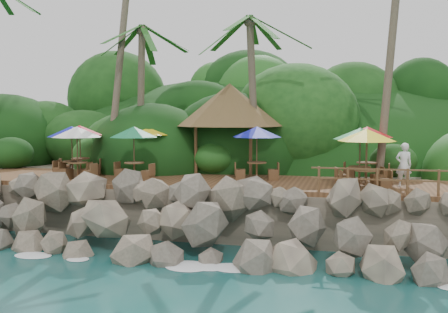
# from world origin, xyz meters

# --- Properties ---
(ground) EXTENTS (140.00, 140.00, 0.00)m
(ground) POSITION_xyz_m (0.00, 0.00, 0.00)
(ground) COLOR #19514F
(ground) RESTS_ON ground
(land_base) EXTENTS (32.00, 25.20, 2.10)m
(land_base) POSITION_xyz_m (0.00, 16.00, 1.05)
(land_base) COLOR gray
(land_base) RESTS_ON ground
(jungle_hill) EXTENTS (44.80, 28.00, 15.40)m
(jungle_hill) POSITION_xyz_m (0.00, 23.50, 0.00)
(jungle_hill) COLOR #143811
(jungle_hill) RESTS_ON ground
(seawall) EXTENTS (29.00, 4.00, 2.30)m
(seawall) POSITION_xyz_m (0.00, 2.00, 1.15)
(seawall) COLOR gray
(seawall) RESTS_ON ground
(terrace) EXTENTS (26.00, 5.00, 0.20)m
(terrace) POSITION_xyz_m (0.00, 6.00, 2.20)
(terrace) COLOR brown
(terrace) RESTS_ON land_base
(jungle_foliage) EXTENTS (44.00, 16.00, 12.00)m
(jungle_foliage) POSITION_xyz_m (0.00, 15.00, 0.00)
(jungle_foliage) COLOR #143811
(jungle_foliage) RESTS_ON ground
(foam_line) EXTENTS (25.20, 0.80, 0.06)m
(foam_line) POSITION_xyz_m (0.00, 0.30, 0.03)
(foam_line) COLOR white
(foam_line) RESTS_ON ground
(palapa) EXTENTS (5.53, 5.53, 4.60)m
(palapa) POSITION_xyz_m (-0.54, 9.33, 5.79)
(palapa) COLOR brown
(palapa) RESTS_ON ground
(dining_clusters) EXTENTS (21.53, 5.48, 2.47)m
(dining_clusters) POSITION_xyz_m (0.24, 5.68, 4.35)
(dining_clusters) COLOR brown
(dining_clusters) RESTS_ON terrace
(railing) EXTENTS (7.20, 0.10, 1.00)m
(railing) POSITION_xyz_m (7.73, 3.65, 2.91)
(railing) COLOR brown
(railing) RESTS_ON terrace
(waiter) EXTENTS (0.75, 0.56, 1.85)m
(waiter) POSITION_xyz_m (7.77, 5.80, 3.23)
(waiter) COLOR white
(waiter) RESTS_ON terrace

